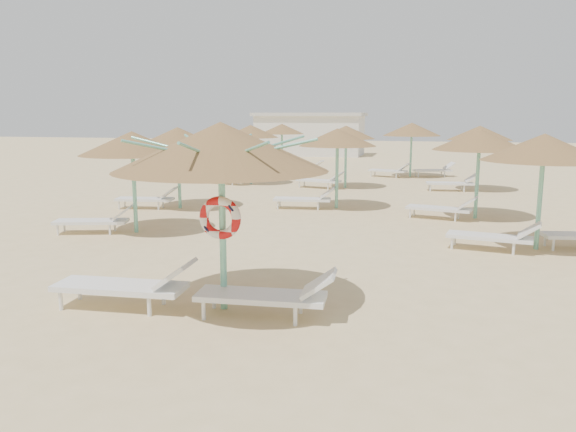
# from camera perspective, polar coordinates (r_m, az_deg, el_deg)

# --- Properties ---
(ground) EXTENTS (120.00, 120.00, 0.00)m
(ground) POSITION_cam_1_polar(r_m,az_deg,el_deg) (9.21, -5.76, -9.68)
(ground) COLOR #DCBC86
(ground) RESTS_ON ground
(main_palapa) EXTENTS (3.37, 3.37, 3.02)m
(main_palapa) POSITION_cam_1_polar(r_m,az_deg,el_deg) (8.86, -6.83, 6.95)
(main_palapa) COLOR #72C6A8
(main_palapa) RESTS_ON ground
(lounger_main_a) EXTENTS (2.35, 0.84, 0.84)m
(lounger_main_a) POSITION_cam_1_polar(r_m,az_deg,el_deg) (9.56, -15.85, -6.74)
(lounger_main_a) COLOR white
(lounger_main_a) RESTS_ON ground
(lounger_main_b) EXTENTS (2.22, 0.81, 0.79)m
(lounger_main_b) POSITION_cam_1_polar(r_m,az_deg,el_deg) (8.80, -1.82, -7.98)
(lounger_main_b) COLOR white
(lounger_main_b) RESTS_ON ground
(palapa_field) EXTENTS (19.49, 18.56, 2.72)m
(palapa_field) POSITION_cam_1_polar(r_m,az_deg,el_deg) (20.31, 9.00, 7.83)
(palapa_field) COLOR #72C6A8
(palapa_field) RESTS_ON ground
(service_hut) EXTENTS (8.40, 4.40, 3.25)m
(service_hut) POSITION_cam_1_polar(r_m,az_deg,el_deg) (44.08, 2.27, 8.35)
(service_hut) COLOR silver
(service_hut) RESTS_ON ground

